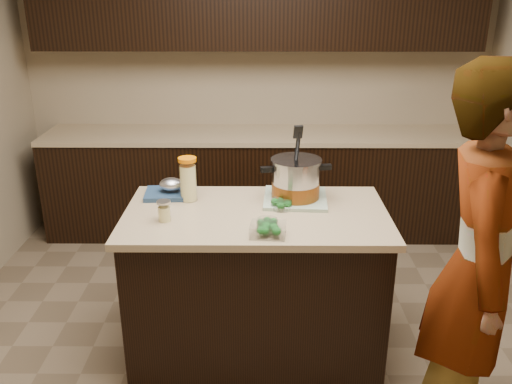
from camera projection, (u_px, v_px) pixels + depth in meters
ground_plane at (256, 347)px, 3.32m from camera, size 4.00×4.00×0.00m
room_shell at (256, 62)px, 2.70m from camera, size 4.04×4.04×2.72m
back_cabinets at (257, 127)px, 4.60m from camera, size 3.60×0.63×2.33m
island at (256, 283)px, 3.15m from camera, size 1.46×0.81×0.90m
dish_towel at (295, 198)px, 3.16m from camera, size 0.38×0.38×0.02m
stock_pot at (296, 181)px, 3.12m from camera, size 0.41×0.33×0.42m
lemonade_pitcher at (188, 181)px, 3.12m from camera, size 0.13×0.13×0.25m
mason_jar at (164, 211)px, 2.86m from camera, size 0.08×0.08×0.12m
broccoli_tub_left at (281, 205)px, 3.03m from camera, size 0.16×0.16×0.06m
broccoli_tub_right at (267, 224)px, 2.78m from camera, size 0.14×0.14×0.05m
broccoli_tub_rect at (268, 231)px, 2.70m from camera, size 0.19×0.15×0.06m
blue_tray at (170, 190)px, 3.21m from camera, size 0.29×0.24×0.10m
person at (479, 269)px, 2.37m from camera, size 0.65×0.78×1.83m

